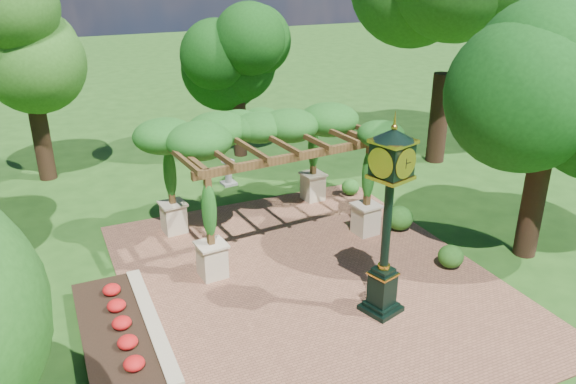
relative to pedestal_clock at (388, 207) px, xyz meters
name	(u,v)px	position (x,y,z in m)	size (l,w,h in m)	color
ground	(326,299)	(-1.02, 1.10, -3.01)	(120.00, 120.00, 0.00)	#1E4714
brick_plaza	(310,280)	(-1.02, 2.10, -2.99)	(10.00, 12.00, 0.04)	brown
border_wall	(152,325)	(-5.62, 1.60, -2.81)	(0.35, 5.00, 0.40)	#C6B793
flower_bed	(115,335)	(-6.52, 1.60, -2.83)	(1.50, 5.00, 0.36)	red
pedestal_clock	(388,207)	(0.00, 0.00, 0.00)	(1.23, 1.23, 5.03)	black
pergola	(268,139)	(-0.89, 5.39, 0.28)	(6.71, 4.56, 4.01)	beige
sundial	(228,174)	(-0.70, 10.13, -2.56)	(0.62, 0.62, 1.03)	gray
shrub_front	(451,256)	(3.12, 1.04, -2.62)	(0.76, 0.76, 0.68)	#255819
shrub_mid	(399,218)	(3.20, 3.77, -2.56)	(0.90, 0.90, 0.81)	#235919
shrub_back	(350,187)	(3.23, 7.07, -2.66)	(0.68, 0.68, 0.61)	#225819
tree_west_far	(24,36)	(-7.36, 13.93, 2.80)	(3.68, 3.68, 8.50)	#331F13
tree_north	(237,55)	(1.02, 13.41, 1.61)	(3.78, 3.78, 6.73)	#311E13
tree_east_near	(556,80)	(5.81, 0.77, 2.45)	(4.40, 4.40, 7.95)	#341F14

